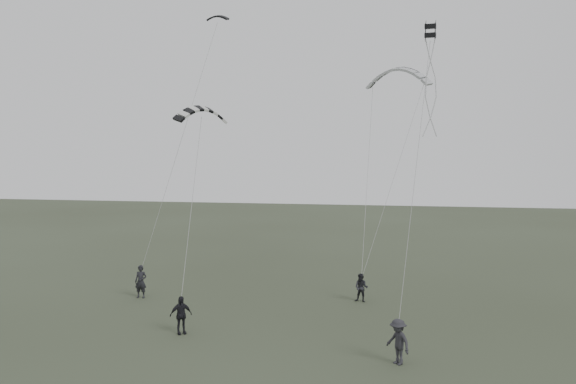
% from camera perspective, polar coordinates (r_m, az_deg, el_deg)
% --- Properties ---
extents(ground, '(140.00, 140.00, 0.00)m').
position_cam_1_polar(ground, '(27.90, -4.19, -14.21)').
color(ground, '#313826').
rests_on(ground, ground).
extents(flyer_left, '(0.75, 0.51, 1.98)m').
position_cam_1_polar(flyer_left, '(35.31, -14.72, -8.79)').
color(flyer_left, black).
rests_on(flyer_left, ground).
extents(flyer_right, '(0.93, 0.80, 1.67)m').
position_cam_1_polar(flyer_right, '(33.58, 7.46, -9.63)').
color(flyer_right, black).
rests_on(flyer_right, ground).
extents(flyer_center, '(1.13, 1.00, 1.84)m').
position_cam_1_polar(flyer_center, '(28.11, -10.84, -12.18)').
color(flyer_center, black).
rests_on(flyer_center, ground).
extents(flyer_far, '(1.35, 1.37, 1.89)m').
position_cam_1_polar(flyer_far, '(24.31, 11.11, -14.69)').
color(flyer_far, '#25252A').
rests_on(flyer_far, ground).
extents(kite_dark_small, '(1.41, 0.57, 0.59)m').
position_cam_1_polar(kite_dark_small, '(37.64, -7.19, 17.29)').
color(kite_dark_small, black).
rests_on(kite_dark_small, flyer_left).
extents(kite_pale_large, '(4.71, 2.72, 1.99)m').
position_cam_1_polar(kite_pale_large, '(39.84, 11.11, 12.14)').
color(kite_pale_large, '#A7A9AC').
rests_on(kite_pale_large, flyer_right).
extents(kite_striped, '(3.04, 3.03, 1.42)m').
position_cam_1_polar(kite_striped, '(33.21, -8.78, 8.39)').
color(kite_striped, black).
rests_on(kite_striped, flyer_center).
extents(kite_box, '(0.63, 0.71, 0.75)m').
position_cam_1_polar(kite_box, '(30.36, 14.27, 15.59)').
color(kite_box, black).
rests_on(kite_box, flyer_far).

